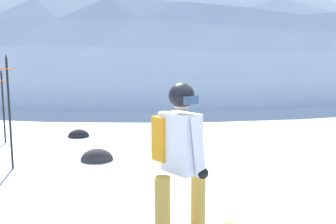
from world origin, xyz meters
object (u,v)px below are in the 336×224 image
object	(u,v)px
piste_marker_near	(9,104)
piste_marker_far	(3,101)
rock_dark	(97,160)
rock_mid	(79,137)
snowboarder_main	(179,164)

from	to	relation	value
piste_marker_near	piste_marker_far	bearing A→B (deg)	111.24
piste_marker_near	rock_dark	world-z (taller)	piste_marker_near
piste_marker_far	rock_mid	bearing A→B (deg)	18.32
piste_marker_far	snowboarder_main	bearing A→B (deg)	-56.83
rock_dark	rock_mid	world-z (taller)	rock_dark
piste_marker_near	rock_mid	world-z (taller)	piste_marker_near
snowboarder_main	piste_marker_near	bearing A→B (deg)	129.90
snowboarder_main	piste_marker_far	world-z (taller)	snowboarder_main
piste_marker_near	rock_mid	size ratio (longest dim) A/B	3.83
piste_marker_far	piste_marker_near	bearing A→B (deg)	-68.76
snowboarder_main	piste_marker_near	size ratio (longest dim) A/B	0.85
rock_dark	snowboarder_main	bearing A→B (deg)	-71.78
snowboarder_main	piste_marker_far	bearing A→B (deg)	123.17
piste_marker_far	rock_dark	distance (m)	2.99
snowboarder_main	piste_marker_near	xyz separation A→B (m)	(-2.60, 3.11, 0.23)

